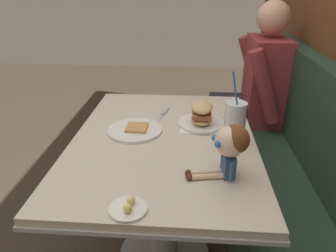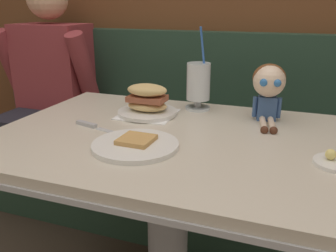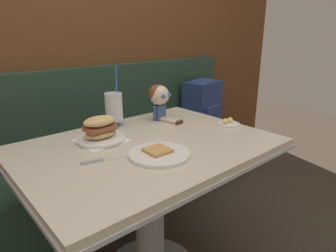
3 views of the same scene
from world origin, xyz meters
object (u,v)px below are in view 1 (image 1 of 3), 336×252
object	(u,v)px
butter_saucer	(128,208)
milkshake_glass	(235,120)
toast_plate	(135,130)
butter_knife	(163,114)
sandwich_plate	(202,116)
diner_patron	(259,80)
seated_doll	(230,144)

from	to	relation	value
butter_saucer	milkshake_glass	bearing A→B (deg)	142.07
butter_saucer	toast_plate	bearing A→B (deg)	-172.47
milkshake_glass	butter_knife	size ratio (longest dim) A/B	1.36
butter_knife	toast_plate	bearing A→B (deg)	-28.22
toast_plate	butter_knife	size ratio (longest dim) A/B	1.08
toast_plate	butter_saucer	distance (m)	0.54
sandwich_plate	toast_plate	bearing A→B (deg)	-72.98
butter_saucer	sandwich_plate	bearing A→B (deg)	159.51
toast_plate	diner_patron	xyz separation A→B (m)	(-0.84, 0.72, -0.01)
butter_knife	sandwich_plate	bearing A→B (deg)	60.73
butter_saucer	butter_knife	bearing A→B (deg)	177.01
butter_knife	seated_doll	distance (m)	0.61
milkshake_glass	diner_patron	size ratio (longest dim) A/B	0.39
toast_plate	butter_knife	world-z (taller)	toast_plate
butter_saucer	diner_patron	distance (m)	1.52
sandwich_plate	seated_doll	distance (m)	0.44
seated_doll	toast_plate	bearing A→B (deg)	-129.78
toast_plate	butter_saucer	xyz separation A→B (m)	(0.54, 0.07, 0.00)
butter_saucer	diner_patron	bearing A→B (deg)	154.81
milkshake_glass	diner_patron	xyz separation A→B (m)	(-0.90, 0.28, -0.10)
milkshake_glass	butter_saucer	size ratio (longest dim) A/B	2.62
sandwich_plate	butter_saucer	size ratio (longest dim) A/B	1.83
diner_patron	milkshake_glass	bearing A→B (deg)	-17.11
toast_plate	seated_doll	world-z (taller)	seated_doll
toast_plate	milkshake_glass	bearing A→B (deg)	81.97
milkshake_glass	sandwich_plate	world-z (taller)	milkshake_glass
milkshake_glass	toast_plate	bearing A→B (deg)	-98.03
butter_saucer	seated_doll	world-z (taller)	seated_doll
diner_patron	butter_saucer	bearing A→B (deg)	-25.19
sandwich_plate	seated_doll	size ratio (longest dim) A/B	0.97
butter_knife	diner_patron	xyz separation A→B (m)	(-0.63, 0.61, -0.00)
seated_doll	sandwich_plate	bearing A→B (deg)	-168.54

